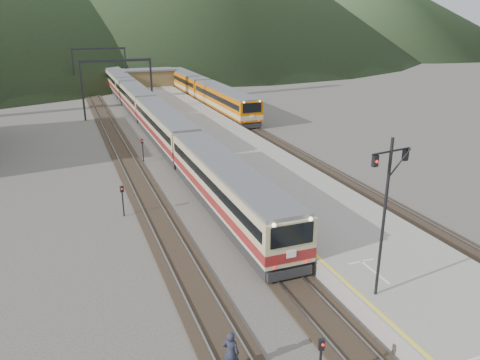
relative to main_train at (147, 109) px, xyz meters
name	(u,v)px	position (x,y,z in m)	size (l,w,h in m)	color
track_main	(163,141)	(0.00, -9.12, -1.99)	(2.60, 200.00, 0.23)	black
track_far	(118,145)	(-5.00, -9.12, -1.99)	(2.60, 200.00, 0.23)	black
track_second	(256,132)	(11.50, -9.12, -1.99)	(2.60, 200.00, 0.23)	black
platform	(215,137)	(5.60, -11.12, -1.56)	(8.00, 100.00, 1.00)	gray
gantry_near	(117,77)	(-2.85, 5.88, 3.53)	(9.55, 0.25, 8.00)	black
gantry_far	(100,61)	(-2.85, 30.88, 3.53)	(9.55, 0.25, 8.00)	black
station_shed	(149,77)	(5.60, 28.88, 0.51)	(9.40, 4.40, 3.10)	brown
main_train	(147,109)	(0.00, 0.00, 0.00)	(2.99, 82.00, 3.65)	tan
second_train	(204,90)	(11.50, 12.88, 0.02)	(3.02, 41.09, 3.68)	#CF5D00
signal_mast	(385,204)	(2.60, -44.79, 3.60)	(2.19, 0.48, 7.69)	black
short_signal_a	(321,357)	(-2.39, -48.16, -0.59)	(0.26, 0.22, 2.27)	black
short_signal_b	(143,147)	(-3.46, -16.05, -0.59)	(0.25, 0.21, 2.27)	black
short_signal_c	(122,197)	(-7.10, -28.80, -0.59)	(0.27, 0.23, 2.27)	black
worker	(231,352)	(-5.24, -46.11, -1.11)	(0.69, 0.45, 1.89)	#202232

